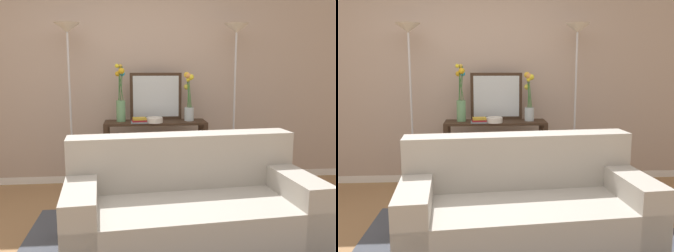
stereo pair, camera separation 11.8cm
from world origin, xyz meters
TOP-DOWN VIEW (x-y plane):
  - back_wall at (0.00, 1.97)m, footprint 12.00×0.15m
  - couch at (0.49, 0.16)m, footprint 2.01×1.09m
  - console_table at (0.31, 1.55)m, footprint 1.17×0.36m
  - floor_lamp_left at (-0.66, 1.59)m, footprint 0.28×0.28m
  - floor_lamp_right at (1.25, 1.59)m, footprint 0.28×0.28m
  - wall_mirror at (0.32, 1.70)m, footprint 0.61×0.02m
  - vase_tall_flowers at (-0.09, 1.57)m, footprint 0.11×0.13m
  - vase_short_flowers at (0.69, 1.55)m, footprint 0.12×0.13m
  - fruit_bowl at (0.29, 1.44)m, footprint 0.19×0.19m
  - book_stack at (0.12, 1.44)m, footprint 0.18×0.15m
  - book_row_under_console at (0.00, 1.55)m, footprint 0.35×0.17m

SIDE VIEW (x-z plane):
  - book_row_under_console at x=0.00m, z-range -0.01..0.12m
  - couch at x=0.49m, z-range -0.13..0.75m
  - console_table at x=0.31m, z-range 0.15..0.97m
  - book_stack at x=0.12m, z-range 0.82..0.88m
  - fruit_bowl at x=0.29m, z-range 0.82..0.89m
  - vase_short_flowers at x=0.69m, z-range 0.79..1.35m
  - vase_tall_flowers at x=-0.09m, z-range 0.74..1.40m
  - wall_mirror at x=0.32m, z-range 0.82..1.38m
  - back_wall at x=0.00m, z-range 0.00..2.84m
  - floor_lamp_left at x=-0.66m, z-range 0.55..2.47m
  - floor_lamp_right at x=1.25m, z-range 0.55..2.49m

